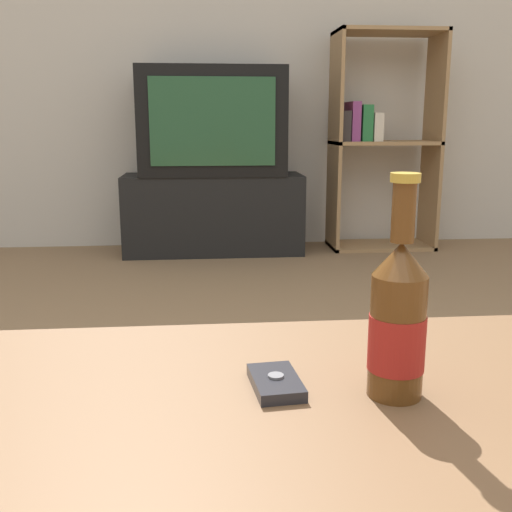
% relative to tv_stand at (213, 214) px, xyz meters
% --- Properties ---
extents(back_wall, '(8.00, 0.05, 2.60)m').
position_rel_tv_stand_xyz_m(back_wall, '(-0.04, 0.26, 1.08)').
color(back_wall, beige).
rests_on(back_wall, ground_plane).
extents(coffee_table, '(1.03, 0.65, 0.42)m').
position_rel_tv_stand_xyz_m(coffee_table, '(-0.04, -2.77, 0.13)').
color(coffee_table, brown).
rests_on(coffee_table, ground_plane).
extents(tv_stand, '(0.99, 0.36, 0.44)m').
position_rel_tv_stand_xyz_m(tv_stand, '(0.00, 0.00, 0.00)').
color(tv_stand, black).
rests_on(tv_stand, ground_plane).
extents(television, '(0.78, 0.39, 0.57)m').
position_rel_tv_stand_xyz_m(television, '(-0.00, -0.00, 0.50)').
color(television, black).
rests_on(television, tv_stand).
extents(bookshelf, '(0.59, 0.30, 1.21)m').
position_rel_tv_stand_xyz_m(bookshelf, '(0.94, 0.04, 0.41)').
color(bookshelf, '#99754C').
rests_on(bookshelf, ground_plane).
extents(beer_bottle, '(0.06, 0.06, 0.26)m').
position_rel_tv_stand_xyz_m(beer_bottle, '(0.15, -2.71, 0.29)').
color(beer_bottle, '#563314').
rests_on(beer_bottle, coffee_table).
extents(cell_phone, '(0.06, 0.10, 0.02)m').
position_rel_tv_stand_xyz_m(cell_phone, '(0.02, -2.68, 0.21)').
color(cell_phone, '#232328').
rests_on(cell_phone, coffee_table).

